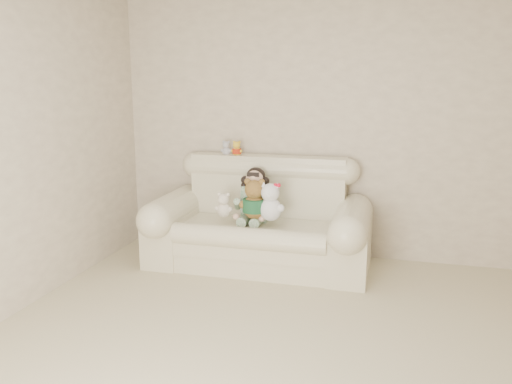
# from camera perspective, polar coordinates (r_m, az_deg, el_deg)

# --- Properties ---
(wall_back) EXTENTS (4.50, 0.00, 4.50)m
(wall_back) POSITION_cam_1_polar(r_m,az_deg,el_deg) (5.26, 9.21, 6.80)
(wall_back) COLOR beige
(wall_back) RESTS_ON ground
(sofa) EXTENTS (2.10, 0.95, 1.03)m
(sofa) POSITION_cam_1_polar(r_m,az_deg,el_deg) (5.03, 0.30, -2.38)
(sofa) COLOR #C1B79B
(sofa) RESTS_ON floor
(seated_child) EXTENTS (0.32, 0.39, 0.53)m
(seated_child) POSITION_cam_1_polar(r_m,az_deg,el_deg) (5.08, -0.13, -0.24)
(seated_child) COLOR #306D32
(seated_child) RESTS_ON sofa
(brown_teddy) EXTENTS (0.32, 0.26, 0.45)m
(brown_teddy) POSITION_cam_1_polar(r_m,az_deg,el_deg) (4.87, -0.15, -0.34)
(brown_teddy) COLOR brown
(brown_teddy) RESTS_ON sofa
(white_cat) EXTENTS (0.29, 0.23, 0.42)m
(white_cat) POSITION_cam_1_polar(r_m,az_deg,el_deg) (4.81, 1.58, -0.64)
(white_cat) COLOR white
(white_cat) RESTS_ON sofa
(cream_teddy) EXTENTS (0.21, 0.18, 0.28)m
(cream_teddy) POSITION_cam_1_polar(r_m,az_deg,el_deg) (4.95, -3.51, -1.15)
(cream_teddy) COLOR beige
(cream_teddy) RESTS_ON sofa
(yellow_mini_bear) EXTENTS (0.12, 0.10, 0.18)m
(yellow_mini_bear) POSITION_cam_1_polar(r_m,az_deg,el_deg) (5.33, -2.09, 4.88)
(yellow_mini_bear) COLOR yellow
(yellow_mini_bear) RESTS_ON sofa
(grey_mini_plush) EXTENTS (0.12, 0.10, 0.18)m
(grey_mini_plush) POSITION_cam_1_polar(r_m,az_deg,el_deg) (5.38, -3.24, 4.91)
(grey_mini_plush) COLOR #B7B8BE
(grey_mini_plush) RESTS_ON sofa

